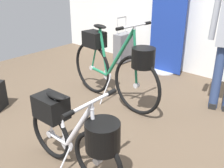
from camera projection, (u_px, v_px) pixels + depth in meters
ground_plane at (96, 133)px, 2.84m from camera, size 6.05×6.05×0.00m
floor_banner_stand at (168, 20)px, 4.16m from camera, size 0.60×0.36×1.91m
folding_bike_foreground at (75, 132)px, 2.13m from camera, size 1.07×0.53×0.76m
display_bike_left at (115, 65)px, 3.28m from camera, size 1.54×0.53×1.06m
rolling_suitcase at (123, 47)px, 4.87m from camera, size 0.19×0.36×0.83m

